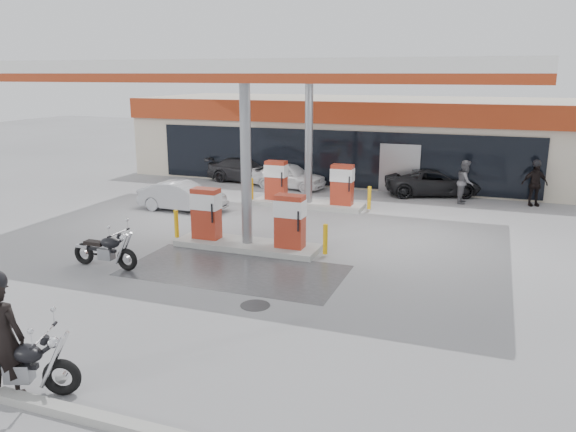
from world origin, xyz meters
name	(u,v)px	position (x,y,z in m)	size (l,w,h in m)	color
ground	(218,268)	(0.00, 0.00, 0.00)	(90.00, 90.00, 0.00)	gray
wet_patch	(234,270)	(0.50, 0.00, 0.00)	(6.00, 3.00, 0.00)	#4C4C4F
drain_cover	(255,305)	(2.00, -2.00, 0.00)	(0.70, 0.70, 0.01)	#38383A
kerb	(21,400)	(0.00, -7.00, 0.07)	(28.00, 0.25, 0.15)	gray
store_building	(356,137)	(0.01, 15.94, 2.01)	(22.00, 8.22, 4.00)	beige
canopy	(282,72)	(0.00, 5.00, 5.27)	(16.00, 10.02, 5.51)	silver
pump_island_near	(247,226)	(0.00, 2.00, 0.71)	(5.14, 1.30, 1.78)	#9E9E99
pump_island_far	(308,189)	(0.00, 8.00, 0.71)	(5.14, 1.30, 1.78)	#9E9E99
main_motorcycle	(18,368)	(-0.21, -6.78, 0.49)	(2.09, 1.01, 1.11)	black
biker_main	(2,338)	(-0.40, -6.85, 1.03)	(0.75, 0.49, 2.07)	black
parked_motorcycle	(106,251)	(-2.93, -1.00, 0.47)	(2.08, 0.80, 1.07)	black
sedan_white	(289,175)	(-2.03, 11.18, 0.60)	(1.42, 3.54, 1.21)	white
attendant	(465,182)	(5.90, 10.80, 0.90)	(0.87, 0.68, 1.79)	#5B5B60
hatchback_silver	(182,196)	(-4.41, 5.60, 0.57)	(1.21, 3.47, 1.14)	#A2A4AA
parked_car_left	(247,170)	(-4.50, 12.00, 0.59)	(1.66, 4.09, 1.19)	black
parked_car_right	(433,182)	(4.50, 12.00, 0.58)	(1.93, 4.18, 1.16)	black
biker_walking	(535,184)	(8.56, 11.26, 0.89)	(1.05, 0.44, 1.79)	black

